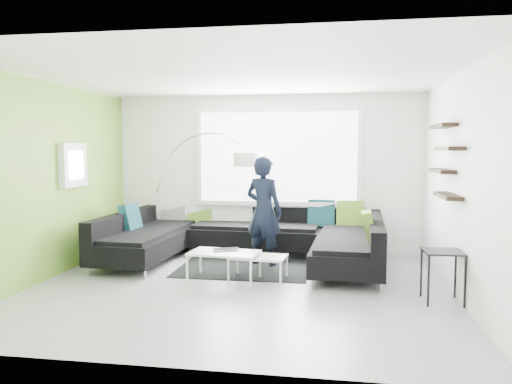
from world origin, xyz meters
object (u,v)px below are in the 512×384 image
at_px(coffee_table, 241,266).
at_px(laptop, 227,250).
at_px(side_table, 442,277).
at_px(sectional_sofa, 245,238).
at_px(person, 264,211).
at_px(arc_lamp, 156,192).

bearing_deg(coffee_table, laptop, -172.22).
bearing_deg(laptop, side_table, -41.34).
relative_size(sectional_sofa, laptop, 9.88).
relative_size(side_table, laptop, 1.41).
height_order(coffee_table, person, person).
distance_m(arc_lamp, person, 2.20).
bearing_deg(arc_lamp, sectional_sofa, -9.18).
bearing_deg(arc_lamp, laptop, -32.46).
xyz_separation_m(coffee_table, arc_lamp, (-1.88, 1.71, 0.86)).
distance_m(sectional_sofa, coffee_table, 1.02).
relative_size(side_table, person, 0.36).
xyz_separation_m(arc_lamp, laptop, (1.68, -1.72, -0.64)).
distance_m(coffee_table, person, 1.18).
height_order(sectional_sofa, person, person).
bearing_deg(side_table, sectional_sofa, 149.21).
height_order(arc_lamp, side_table, arc_lamp).
height_order(sectional_sofa, side_table, sectional_sofa).
distance_m(arc_lamp, side_table, 5.09).
bearing_deg(sectional_sofa, laptop, -91.39).
bearing_deg(coffee_table, arc_lamp, 143.58).
relative_size(coffee_table, person, 0.71).
bearing_deg(sectional_sofa, side_table, -28.02).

